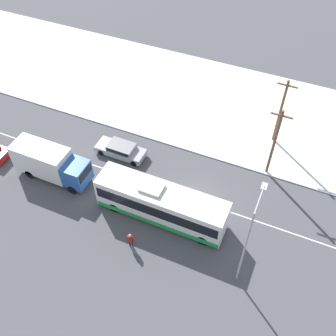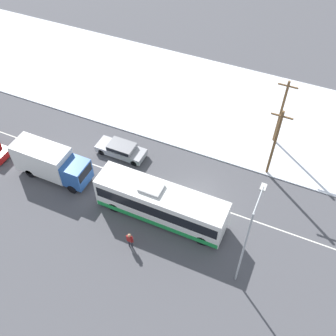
{
  "view_description": "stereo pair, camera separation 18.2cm",
  "coord_description": "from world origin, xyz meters",
  "px_view_note": "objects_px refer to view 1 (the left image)",
  "views": [
    {
      "loc": [
        6.25,
        -19.99,
        27.24
      ],
      "look_at": [
        -3.11,
        1.33,
        1.4
      ],
      "focal_mm": 42.0,
      "sensor_mm": 36.0,
      "label": 1
    },
    {
      "loc": [
        6.42,
        -19.92,
        27.24
      ],
      "look_at": [
        -3.11,
        1.33,
        1.4
      ],
      "focal_mm": 42.0,
      "sensor_mm": 36.0,
      "label": 2
    }
  ],
  "objects_px": {
    "box_truck": "(50,162)",
    "streetlamp": "(249,235)",
    "sedan_car": "(121,149)",
    "utility_pole_roadside": "(274,142)",
    "pedestrian_at_stop": "(130,239)",
    "utility_pole_snowlot": "(281,111)",
    "city_bus": "(161,204)"
  },
  "relations": [
    {
      "from": "box_truck",
      "to": "streetlamp",
      "type": "distance_m",
      "value": 18.83
    },
    {
      "from": "sedan_car",
      "to": "streetlamp",
      "type": "height_order",
      "value": "streetlamp"
    },
    {
      "from": "sedan_car",
      "to": "utility_pole_roadside",
      "type": "relative_size",
      "value": 0.66
    },
    {
      "from": "pedestrian_at_stop",
      "to": "streetlamp",
      "type": "relative_size",
      "value": 0.2
    },
    {
      "from": "sedan_car",
      "to": "utility_pole_snowlot",
      "type": "relative_size",
      "value": 0.68
    },
    {
      "from": "box_truck",
      "to": "streetlamp",
      "type": "relative_size",
      "value": 0.84
    },
    {
      "from": "utility_pole_roadside",
      "to": "sedan_car",
      "type": "bearing_deg",
      "value": -165.69
    },
    {
      "from": "city_bus",
      "to": "utility_pole_roadside",
      "type": "bearing_deg",
      "value": 50.75
    },
    {
      "from": "utility_pole_roadside",
      "to": "utility_pole_snowlot",
      "type": "relative_size",
      "value": 1.03
    },
    {
      "from": "city_bus",
      "to": "sedan_car",
      "type": "distance_m",
      "value": 8.23
    },
    {
      "from": "utility_pole_snowlot",
      "to": "sedan_car",
      "type": "bearing_deg",
      "value": -148.59
    },
    {
      "from": "box_truck",
      "to": "pedestrian_at_stop",
      "type": "bearing_deg",
      "value": -20.81
    },
    {
      "from": "city_bus",
      "to": "sedan_car",
      "type": "bearing_deg",
      "value": 142.52
    },
    {
      "from": "box_truck",
      "to": "utility_pole_snowlot",
      "type": "xyz_separation_m",
      "value": [
        17.27,
        12.69,
        1.98
      ]
    },
    {
      "from": "city_bus",
      "to": "utility_pole_roadside",
      "type": "distance_m",
      "value": 11.02
    },
    {
      "from": "box_truck",
      "to": "city_bus",
      "type": "bearing_deg",
      "value": -0.66
    },
    {
      "from": "utility_pole_roadside",
      "to": "box_truck",
      "type": "bearing_deg",
      "value": -155.07
    },
    {
      "from": "box_truck",
      "to": "sedan_car",
      "type": "height_order",
      "value": "box_truck"
    },
    {
      "from": "sedan_car",
      "to": "pedestrian_at_stop",
      "type": "distance_m",
      "value": 10.23
    },
    {
      "from": "box_truck",
      "to": "streetlamp",
      "type": "height_order",
      "value": "streetlamp"
    },
    {
      "from": "pedestrian_at_stop",
      "to": "utility_pole_roadside",
      "type": "xyz_separation_m",
      "value": [
        7.82,
        12.01,
        2.8
      ]
    },
    {
      "from": "city_bus",
      "to": "sedan_car",
      "type": "height_order",
      "value": "city_bus"
    },
    {
      "from": "box_truck",
      "to": "utility_pole_snowlot",
      "type": "relative_size",
      "value": 0.99
    },
    {
      "from": "box_truck",
      "to": "pedestrian_at_stop",
      "type": "height_order",
      "value": "box_truck"
    },
    {
      "from": "sedan_car",
      "to": "box_truck",
      "type": "bearing_deg",
      "value": 47.65
    },
    {
      "from": "city_bus",
      "to": "box_truck",
      "type": "xyz_separation_m",
      "value": [
        -10.9,
        0.13,
        0.09
      ]
    },
    {
      "from": "city_bus",
      "to": "streetlamp",
      "type": "height_order",
      "value": "streetlamp"
    },
    {
      "from": "sedan_car",
      "to": "streetlamp",
      "type": "relative_size",
      "value": 0.57
    },
    {
      "from": "utility_pole_roadside",
      "to": "utility_pole_snowlot",
      "type": "bearing_deg",
      "value": 96.02
    },
    {
      "from": "box_truck",
      "to": "utility_pole_snowlot",
      "type": "bearing_deg",
      "value": 36.32
    },
    {
      "from": "utility_pole_roadside",
      "to": "pedestrian_at_stop",
      "type": "bearing_deg",
      "value": -123.08
    },
    {
      "from": "sedan_car",
      "to": "utility_pole_snowlot",
      "type": "bearing_deg",
      "value": -148.59
    }
  ]
}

